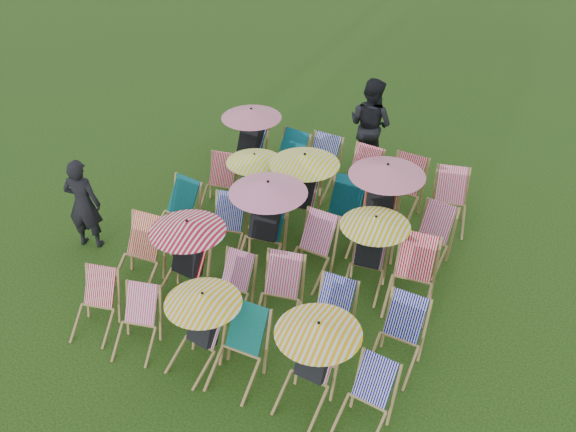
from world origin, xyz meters
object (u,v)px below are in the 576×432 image
at_px(deckchair_29, 450,201).
at_px(person_left, 83,204).
at_px(deckchair_5, 365,402).
at_px(person_rear, 370,125).
at_px(deckchair_0, 94,305).

xyz_separation_m(deckchair_29, person_left, (-5.31, -2.99, 0.33)).
relative_size(deckchair_5, deckchair_29, 0.89).
height_order(deckchair_5, deckchair_29, deckchair_29).
bearing_deg(person_rear, deckchair_0, 87.51).
bearing_deg(person_left, deckchair_5, 149.88).
distance_m(person_left, person_rear, 5.50).
height_order(person_left, person_rear, person_rear).
distance_m(deckchair_0, deckchair_29, 6.03).
bearing_deg(person_left, deckchair_29, -163.73).
bearing_deg(person_rear, person_left, 68.41).
height_order(deckchair_5, person_left, person_left).
bearing_deg(person_left, deckchair_0, 117.86).
distance_m(deckchair_5, deckchair_29, 4.62).
relative_size(deckchair_5, person_left, 0.53).
height_order(deckchair_0, person_left, person_left).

